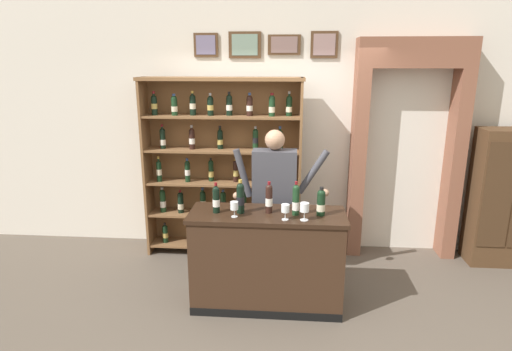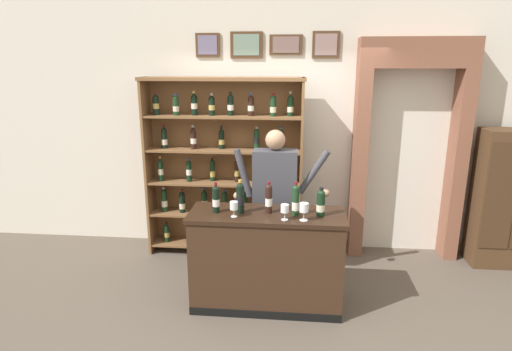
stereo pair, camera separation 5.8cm
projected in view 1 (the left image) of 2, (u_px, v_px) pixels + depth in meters
ground_plane at (267, 304)px, 4.27m from camera, size 14.00×14.00×0.02m
back_wall at (274, 112)px, 5.31m from camera, size 12.00×0.19×3.48m
wine_shelf at (223, 163)px, 5.15m from camera, size 1.93×0.34×2.18m
archway_doorway at (406, 136)px, 5.13m from camera, size 1.30×0.45×2.62m
side_cabinet at (504, 198)px, 4.96m from camera, size 0.71×0.41×1.62m
tasting_counter at (267, 260)px, 4.14m from camera, size 1.49×0.55×0.97m
shopkeeper at (274, 189)px, 4.49m from camera, size 1.02×0.22×1.68m
tasting_bottle_riserva at (216, 199)px, 4.00m from camera, size 0.07×0.07×0.29m
tasting_bottle_super_tuscan at (240, 197)px, 3.98m from camera, size 0.08×0.08×0.32m
tasting_bottle_vin_santo at (269, 198)px, 3.99m from camera, size 0.07×0.07×0.30m
tasting_bottle_bianco at (296, 200)px, 3.93m from camera, size 0.07×0.07×0.32m
tasting_bottle_brunello at (321, 202)px, 3.92m from camera, size 0.08×0.08×0.27m
wine_glass_center at (305, 208)px, 3.80m from camera, size 0.08×0.08×0.16m
wine_glass_spare at (234, 207)px, 3.89m from camera, size 0.07×0.07×0.15m
wine_glass_left at (285, 209)px, 3.81m from camera, size 0.07×0.07×0.15m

